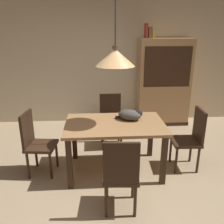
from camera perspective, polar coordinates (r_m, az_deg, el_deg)
name	(u,v)px	position (r m, az deg, el deg)	size (l,w,h in m)	color
ground	(114,188)	(3.30, 0.50, -17.95)	(10.00, 10.00, 0.00)	tan
back_wall	(105,57)	(5.32, -1.72, 13.14)	(6.40, 0.10, 2.90)	beige
dining_table	(115,130)	(3.38, 0.70, -4.32)	(1.40, 0.90, 0.75)	#A87A4C
chair_left_side	(36,141)	(3.54, -17.97, -6.59)	(0.44, 0.44, 0.93)	#382316
chair_near_front	(121,173)	(2.67, 2.13, -14.48)	(0.43, 0.43, 0.93)	#382316
chair_far_back	(111,118)	(4.24, -0.30, -1.37)	(0.41, 0.41, 0.93)	#382316
chair_right_side	(191,136)	(3.69, 18.53, -5.61)	(0.42, 0.42, 0.93)	#382316
cat_sleeping	(131,115)	(3.45, 4.49, -0.66)	(0.41, 0.33, 0.16)	#4C4742
pendant_lamp	(115,57)	(3.12, 0.77, 13.07)	(0.52, 0.52, 1.30)	#E0A86B
hutch_bookcase	(163,84)	(5.28, 12.27, 6.52)	(1.12, 0.45, 1.85)	tan
book_red_tall	(146,31)	(5.06, 8.22, 18.81)	(0.04, 0.22, 0.28)	#B73833
book_brown_thick	(149,32)	(5.08, 8.99, 18.43)	(0.06, 0.24, 0.22)	brown
book_yellow_short	(153,33)	(5.09, 9.77, 18.17)	(0.04, 0.20, 0.18)	gold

